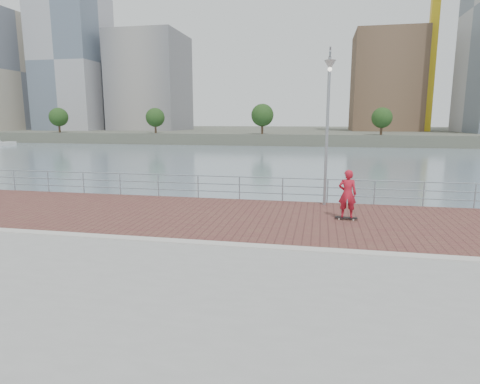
# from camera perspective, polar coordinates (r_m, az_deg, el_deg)

# --- Properties ---
(water) EXTENTS (400.00, 400.00, 0.00)m
(water) POSITION_cam_1_polar(r_m,az_deg,el_deg) (13.09, -1.78, -15.95)
(water) COLOR slate
(water) RESTS_ON ground
(seawall) EXTENTS (40.00, 24.00, 2.00)m
(seawall) POSITION_cam_1_polar(r_m,az_deg,el_deg) (8.46, -10.26, -24.42)
(seawall) COLOR gray
(seawall) RESTS_ON ground
(brick_lane) EXTENTS (40.00, 6.80, 0.02)m
(brick_lane) POSITION_cam_1_polar(r_m,az_deg,el_deg) (15.73, 1.14, -3.60)
(brick_lane) COLOR brown
(brick_lane) RESTS_ON seawall
(curb) EXTENTS (40.00, 0.40, 0.06)m
(curb) POSITION_cam_1_polar(r_m,az_deg,el_deg) (12.33, -1.84, -7.47)
(curb) COLOR #B7B5AD
(curb) RESTS_ON seawall
(far_shore) EXTENTS (320.00, 95.00, 2.50)m
(far_shore) POSITION_cam_1_polar(r_m,az_deg,el_deg) (134.03, 10.26, 8.26)
(far_shore) COLOR #4C5142
(far_shore) RESTS_ON ground
(guardrail) EXTENTS (39.06, 0.06, 1.13)m
(guardrail) POSITION_cam_1_polar(r_m,az_deg,el_deg) (18.88, 2.98, 0.86)
(guardrail) COLOR #8C9EA8
(guardrail) RESTS_ON brick_lane
(street_lamp) EXTENTS (0.47, 1.36, 6.42)m
(street_lamp) POSITION_cam_1_polar(r_m,az_deg,el_deg) (17.48, 12.46, 12.60)
(street_lamp) COLOR gray
(street_lamp) RESTS_ON brick_lane
(skateboard) EXTENTS (0.84, 0.27, 0.09)m
(skateboard) POSITION_cam_1_polar(r_m,az_deg,el_deg) (15.82, 14.87, -3.55)
(skateboard) COLOR black
(skateboard) RESTS_ON brick_lane
(skateboarder) EXTENTS (0.70, 0.48, 1.83)m
(skateboarder) POSITION_cam_1_polar(r_m,az_deg,el_deg) (15.63, 15.03, -0.25)
(skateboarder) COLOR #B6182A
(skateboarder) RESTS_ON skateboard
(tower_crane) EXTENTS (47.00, 2.00, 50.70)m
(tower_crane) POSITION_cam_1_polar(r_m,az_deg,el_deg) (121.71, 24.82, 23.59)
(tower_crane) COLOR gold
(tower_crane) RESTS_ON far_shore
(skyline) EXTENTS (233.00, 41.00, 71.21)m
(skyline) POSITION_cam_1_polar(r_m,az_deg,el_deg) (121.28, 26.73, 19.26)
(skyline) COLOR #ADA38E
(skyline) RESTS_ON far_shore
(shoreline_trees) EXTENTS (144.29, 4.92, 6.56)m
(shoreline_trees) POSITION_cam_1_polar(r_m,az_deg,el_deg) (88.45, 10.06, 10.44)
(shoreline_trees) COLOR #473323
(shoreline_trees) RESTS_ON far_shore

